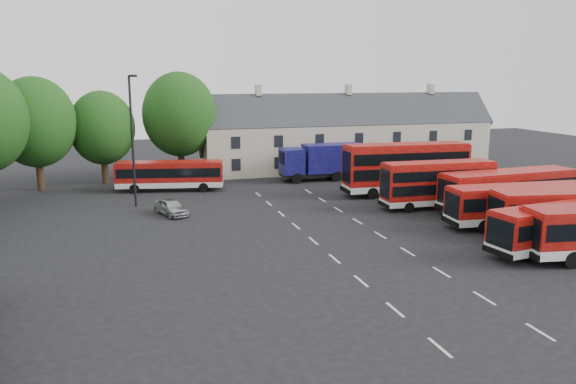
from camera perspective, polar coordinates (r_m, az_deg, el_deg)
name	(u,v)px	position (r m, az deg, el deg)	size (l,w,h in m)	color
ground	(323,249)	(36.61, 3.62, -5.84)	(140.00, 140.00, 0.00)	black
lane_markings	(347,238)	(39.27, 6.05, -4.66)	(5.15, 33.80, 0.01)	beige
treeline	(15,128)	(52.99, -25.99, 5.83)	(29.92, 32.59, 12.01)	black
terrace_houses	(347,137)	(68.34, 6.05, 5.62)	(35.70, 7.13, 10.06)	beige
bus_row_b	(563,224)	(39.71, 26.18, -2.93)	(10.92, 3.87, 3.02)	silver
bus_row_c	(576,209)	(43.71, 27.19, -1.53)	(12.02, 4.63, 3.32)	silver
bus_row_d	(520,202)	(44.99, 22.52, -0.93)	(11.22, 3.43, 3.13)	silver
bus_row_e	(508,187)	(49.52, 21.49, 0.44)	(12.24, 3.57, 3.42)	silver
bus_dd_south	(438,182)	(49.04, 15.00, 1.01)	(9.79, 2.63, 3.98)	silver
bus_dd_north	(406,166)	(53.87, 11.91, 2.63)	(11.97, 3.39, 4.85)	silver
bus_north	(170,173)	(55.89, -11.91, 1.88)	(10.49, 4.28, 2.89)	silver
box_truck	(323,160)	(60.43, 3.53, 3.25)	(8.86, 2.87, 3.86)	black
silver_car	(171,207)	(46.24, -11.81, -1.51)	(1.54, 3.84, 1.31)	#ADAFB5
lamppost	(133,138)	(49.18, -15.52, 5.35)	(0.77, 0.45, 11.14)	black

